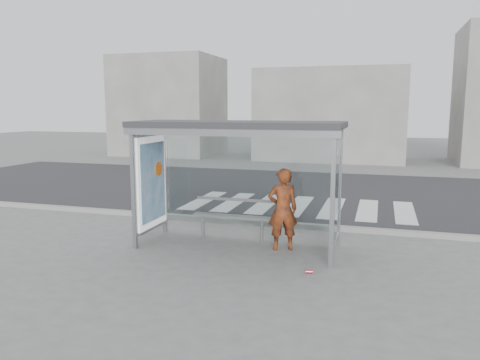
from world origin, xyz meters
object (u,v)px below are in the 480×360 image
object	(u,v)px
bus_shelter	(221,152)
soda_can	(309,272)
person	(283,209)
bench	(232,216)

from	to	relation	value
bus_shelter	soda_can	world-z (taller)	bus_shelter
bus_shelter	person	distance (m)	1.73
bench	soda_can	distance (m)	2.59
person	bench	xyz separation A→B (m)	(-1.21, 0.39, -0.31)
bus_shelter	person	size ratio (longest dim) A/B	2.51
bus_shelter	bench	size ratio (longest dim) A/B	2.43
person	bench	world-z (taller)	person
bus_shelter	person	world-z (taller)	bus_shelter
bus_shelter	bench	world-z (taller)	bus_shelter
person	bus_shelter	bearing A→B (deg)	-20.58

